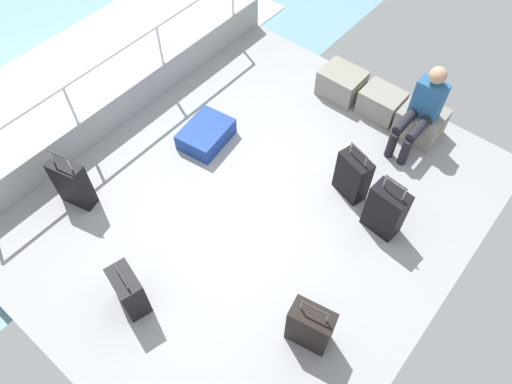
% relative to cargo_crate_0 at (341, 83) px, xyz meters
% --- Properties ---
extents(ground_plane, '(4.40, 5.20, 0.06)m').
position_rel_cargo_crate_0_xyz_m(ground_plane, '(0.30, -2.13, -0.22)').
color(ground_plane, '#939699').
extents(gunwale_port, '(0.06, 5.20, 0.45)m').
position_rel_cargo_crate_0_xyz_m(gunwale_port, '(-1.87, -2.13, 0.04)').
color(gunwale_port, '#939699').
rests_on(gunwale_port, ground_plane).
extents(railing_port, '(0.04, 4.20, 1.02)m').
position_rel_cargo_crate_0_xyz_m(railing_port, '(-1.87, -2.13, 0.59)').
color(railing_port, silver).
rests_on(railing_port, ground_plane).
extents(sea_wake, '(12.00, 12.00, 0.01)m').
position_rel_cargo_crate_0_xyz_m(sea_wake, '(-3.30, -2.13, -0.53)').
color(sea_wake, '#6B99A8').
rests_on(sea_wake, ground_plane).
extents(cargo_crate_0, '(0.58, 0.45, 0.37)m').
position_rel_cargo_crate_0_xyz_m(cargo_crate_0, '(0.00, 0.00, 0.00)').
color(cargo_crate_0, gray).
rests_on(cargo_crate_0, ground_plane).
extents(cargo_crate_1, '(0.55, 0.41, 0.35)m').
position_rel_cargo_crate_0_xyz_m(cargo_crate_1, '(0.60, 0.03, -0.01)').
color(cargo_crate_1, gray).
rests_on(cargo_crate_1, ground_plane).
extents(cargo_crate_2, '(0.56, 0.48, 0.39)m').
position_rel_cargo_crate_0_xyz_m(cargo_crate_2, '(1.17, 0.02, 0.01)').
color(cargo_crate_2, gray).
rests_on(cargo_crate_2, ground_plane).
extents(passenger_seated, '(0.34, 0.66, 1.09)m').
position_rel_cargo_crate_0_xyz_m(passenger_seated, '(1.17, -0.16, 0.38)').
color(passenger_seated, '#26598C').
rests_on(passenger_seated, ground_plane).
extents(suitcase_0, '(0.57, 0.71, 0.23)m').
position_rel_cargo_crate_0_xyz_m(suitcase_0, '(-0.81, -1.79, -0.07)').
color(suitcase_0, navy).
rests_on(suitcase_0, ground_plane).
extents(suitcase_1, '(0.41, 0.27, 0.82)m').
position_rel_cargo_crate_0_xyz_m(suitcase_1, '(1.53, -1.49, 0.13)').
color(suitcase_1, black).
rests_on(suitcase_1, ground_plane).
extents(suitcase_2, '(0.43, 0.31, 0.64)m').
position_rel_cargo_crate_0_xyz_m(suitcase_2, '(0.11, -3.84, 0.09)').
color(suitcase_2, black).
rests_on(suitcase_2, ground_plane).
extents(suitcase_3, '(0.43, 0.30, 0.75)m').
position_rel_cargo_crate_0_xyz_m(suitcase_3, '(1.01, -1.31, 0.11)').
color(suitcase_3, black).
rests_on(suitcase_3, ground_plane).
extents(suitcase_4, '(0.43, 0.27, 0.83)m').
position_rel_cargo_crate_0_xyz_m(suitcase_4, '(-1.31, -3.39, 0.13)').
color(suitcase_4, black).
rests_on(suitcase_4, ground_plane).
extents(suitcase_5, '(0.44, 0.30, 0.73)m').
position_rel_cargo_crate_0_xyz_m(suitcase_5, '(1.66, -3.01, 0.10)').
color(suitcase_5, black).
rests_on(suitcase_5, ground_plane).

